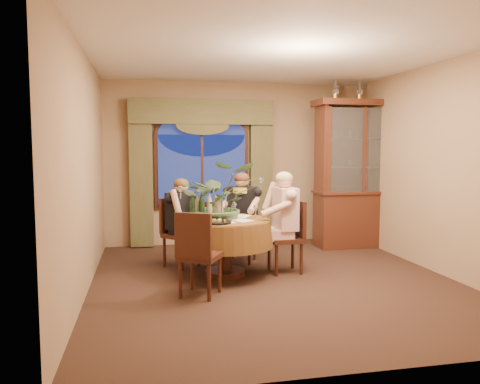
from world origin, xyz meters
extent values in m
plane|color=black|center=(0.00, 0.00, 0.00)|extent=(5.00, 5.00, 0.00)
plane|color=#92704E|center=(0.00, 2.50, 1.40)|extent=(4.50, 0.00, 4.50)
plane|color=#92704E|center=(2.25, 0.00, 1.40)|extent=(0.00, 5.00, 5.00)
plane|color=white|center=(0.00, 0.00, 2.80)|extent=(5.00, 5.00, 0.00)
cube|color=#484625|center=(-1.63, 2.38, 1.18)|extent=(0.38, 0.14, 2.32)
cube|color=#484625|center=(0.43, 2.38, 1.18)|extent=(0.38, 0.14, 2.32)
cylinder|color=maroon|center=(-0.56, 0.34, 0.38)|extent=(1.28, 1.28, 0.75)
cube|color=#3C180F|center=(1.96, 1.75, 1.23)|extent=(1.52, 0.60, 2.46)
cube|color=black|center=(0.26, 0.35, 0.48)|extent=(0.43, 0.43, 0.96)
cube|color=black|center=(-0.21, 1.05, 0.48)|extent=(0.56, 0.56, 0.96)
cube|color=black|center=(-1.08, 0.94, 0.48)|extent=(0.59, 0.59, 0.96)
cube|color=black|center=(-0.98, -0.41, 0.48)|extent=(0.57, 0.57, 0.96)
imported|color=#3E5837|center=(-0.63, 0.43, 1.38)|extent=(0.99, 1.10, 0.85)
imported|color=#536031|center=(-0.49, 0.33, 0.77)|extent=(0.14, 0.14, 0.05)
cylinder|color=black|center=(-0.71, 0.02, 0.76)|extent=(0.35, 0.35, 0.02)
cylinder|color=black|center=(-0.84, 0.51, 0.92)|extent=(0.07, 0.07, 0.33)
cylinder|color=tan|center=(-0.76, 0.35, 0.92)|extent=(0.07, 0.07, 0.33)
cylinder|color=black|center=(-0.99, 0.26, 0.92)|extent=(0.07, 0.07, 0.33)
cylinder|color=black|center=(-0.87, 0.30, 0.92)|extent=(0.07, 0.07, 0.33)
cylinder|color=tan|center=(-0.91, 0.40, 0.92)|extent=(0.07, 0.07, 0.33)
cube|color=white|center=(-0.39, 0.18, 0.75)|extent=(0.33, 0.37, 0.00)
cube|color=white|center=(-0.32, 0.52, 0.75)|extent=(0.33, 0.37, 0.00)
cube|color=white|center=(-0.63, 0.09, 0.75)|extent=(0.29, 0.35, 0.00)
camera|label=1|loc=(-1.58, -5.58, 1.66)|focal=35.00mm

